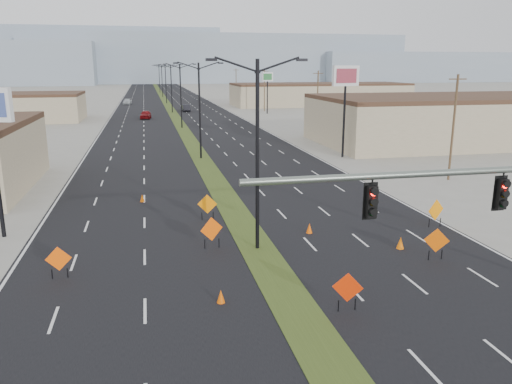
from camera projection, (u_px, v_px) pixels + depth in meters
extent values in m
plane|color=gray|center=(339.00, 380.00, 15.77)|extent=(600.00, 600.00, 0.00)
cube|color=black|center=(171.00, 111.00, 110.47)|extent=(25.00, 400.00, 0.02)
cube|color=#334518|center=(171.00, 111.00, 110.47)|extent=(2.00, 400.00, 0.04)
cube|color=tan|center=(458.00, 121.00, 64.77)|extent=(36.00, 18.00, 5.50)
cube|color=tan|center=(319.00, 95.00, 127.22)|extent=(44.00, 16.00, 5.00)
cube|color=#8797A7|center=(219.00, 59.00, 304.75)|extent=(220.00, 50.00, 28.00)
cube|color=#8797A7|center=(434.00, 67.00, 325.57)|extent=(160.00, 50.00, 18.00)
cube|color=#8797A7|center=(103.00, 56.00, 308.67)|extent=(140.00, 50.00, 32.00)
cylinder|color=slate|center=(467.00, 172.00, 17.25)|extent=(16.00, 0.24, 0.24)
cube|color=black|center=(371.00, 202.00, 16.74)|extent=(0.50, 0.28, 1.30)
sphere|color=#FF0C05|center=(374.00, 193.00, 16.50)|extent=(0.22, 0.22, 0.22)
cube|color=black|center=(501.00, 194.00, 17.77)|extent=(0.50, 0.28, 1.30)
sphere|color=#FF0C05|center=(506.00, 185.00, 17.54)|extent=(0.22, 0.22, 0.22)
cylinder|color=black|center=(257.00, 158.00, 25.91)|extent=(0.20, 0.20, 10.00)
cube|color=black|center=(211.00, 60.00, 24.22)|extent=(0.55, 0.24, 0.14)
cube|color=black|center=(302.00, 60.00, 25.17)|extent=(0.55, 0.24, 0.14)
cylinder|color=black|center=(200.00, 112.00, 52.42)|extent=(0.20, 0.20, 10.00)
cube|color=black|center=(176.00, 63.00, 50.73)|extent=(0.55, 0.24, 0.14)
cube|color=black|center=(221.00, 63.00, 51.69)|extent=(0.55, 0.24, 0.14)
cylinder|color=black|center=(181.00, 96.00, 78.94)|extent=(0.20, 0.20, 10.00)
cube|color=black|center=(165.00, 64.00, 77.25)|extent=(0.55, 0.24, 0.14)
cube|color=black|center=(194.00, 64.00, 78.21)|extent=(0.55, 0.24, 0.14)
cylinder|color=black|center=(171.00, 89.00, 105.46)|extent=(0.20, 0.20, 10.00)
cube|color=black|center=(159.00, 65.00, 103.77)|extent=(0.55, 0.24, 0.14)
cube|color=black|center=(182.00, 65.00, 104.72)|extent=(0.55, 0.24, 0.14)
cylinder|color=black|center=(166.00, 84.00, 131.98)|extent=(0.20, 0.20, 10.00)
cube|color=black|center=(156.00, 65.00, 130.28)|extent=(0.55, 0.24, 0.14)
cube|color=black|center=(174.00, 65.00, 131.24)|extent=(0.55, 0.24, 0.14)
cylinder|color=black|center=(162.00, 81.00, 158.49)|extent=(0.20, 0.20, 10.00)
cube|color=black|center=(154.00, 65.00, 156.80)|extent=(0.55, 0.24, 0.14)
cube|color=black|center=(169.00, 65.00, 157.76)|extent=(0.55, 0.24, 0.14)
cylinder|color=black|center=(159.00, 79.00, 185.01)|extent=(0.20, 0.20, 10.00)
cube|color=black|center=(152.00, 65.00, 183.32)|extent=(0.55, 0.24, 0.14)
cube|color=black|center=(165.00, 65.00, 184.27)|extent=(0.55, 0.24, 0.14)
cylinder|color=#4C3823|center=(453.00, 128.00, 42.49)|extent=(0.20, 0.20, 9.00)
cube|color=#4C3823|center=(458.00, 79.00, 41.49)|extent=(1.60, 0.10, 0.10)
cylinder|color=#4C3823|center=(317.00, 101.00, 75.64)|extent=(0.20, 0.20, 9.00)
cube|color=#4C3823|center=(318.00, 73.00, 74.63)|extent=(1.60, 0.10, 0.10)
cylinder|color=#4C3823|center=(264.00, 90.00, 108.79)|extent=(0.20, 0.20, 9.00)
cube|color=#4C3823|center=(264.00, 71.00, 107.78)|extent=(1.60, 0.10, 0.10)
cylinder|color=#4C3823|center=(236.00, 85.00, 141.93)|extent=(0.20, 0.20, 9.00)
cube|color=#4C3823|center=(236.00, 70.00, 140.93)|extent=(1.60, 0.10, 0.10)
imported|color=maroon|center=(146.00, 115.00, 93.92)|extent=(2.29, 4.74, 1.56)
imported|color=black|center=(186.00, 108.00, 109.05)|extent=(1.64, 4.50, 1.48)
imported|color=#AEB5B8|center=(127.00, 102.00, 129.53)|extent=(2.23, 4.84, 1.37)
cube|color=#FF5505|center=(58.00, 259.00, 23.10)|extent=(1.17, 0.10, 1.17)
cylinder|color=black|center=(52.00, 274.00, 23.21)|extent=(0.05, 0.05, 0.49)
cylinder|color=black|center=(68.00, 273.00, 23.35)|extent=(0.05, 0.05, 0.49)
cube|color=#FB5505|center=(212.00, 229.00, 26.90)|extent=(1.26, 0.50, 1.33)
cylinder|color=black|center=(205.00, 244.00, 27.02)|extent=(0.05, 0.05, 0.55)
cylinder|color=black|center=(219.00, 243.00, 27.18)|extent=(0.05, 0.05, 0.55)
cube|color=orange|center=(207.00, 204.00, 32.00)|extent=(1.24, 0.30, 1.26)
cylinder|color=black|center=(202.00, 216.00, 32.11)|extent=(0.05, 0.05, 0.52)
cylinder|color=black|center=(213.00, 215.00, 32.26)|extent=(0.05, 0.05, 0.52)
cube|color=red|center=(348.00, 287.00, 19.98)|extent=(1.16, 0.50, 1.24)
cylinder|color=black|center=(338.00, 306.00, 20.09)|extent=(0.05, 0.05, 0.52)
cylinder|color=black|center=(355.00, 304.00, 20.24)|extent=(0.05, 0.05, 0.52)
cube|color=#E45504|center=(437.00, 240.00, 25.32)|extent=(1.18, 0.53, 1.26)
cylinder|color=black|center=(429.00, 255.00, 25.44)|extent=(0.05, 0.05, 0.53)
cylinder|color=black|center=(442.00, 254.00, 25.59)|extent=(0.05, 0.05, 0.53)
cube|color=orange|center=(436.00, 210.00, 30.50)|extent=(1.26, 0.46, 1.32)
cylinder|color=black|center=(429.00, 223.00, 30.63)|extent=(0.05, 0.05, 0.55)
cylinder|color=black|center=(440.00, 222.00, 30.79)|extent=(0.05, 0.05, 0.55)
cone|color=#DE5304|center=(221.00, 296.00, 20.84)|extent=(0.43, 0.43, 0.59)
cone|color=#EB5404|center=(309.00, 228.00, 29.55)|extent=(0.43, 0.43, 0.62)
cone|color=orange|center=(400.00, 243.00, 27.02)|extent=(0.54, 0.54, 0.69)
cone|color=#E55E04|center=(142.00, 198.00, 36.39)|extent=(0.39, 0.39, 0.58)
cylinder|color=black|center=(344.00, 120.00, 53.50)|extent=(0.24, 0.24, 8.03)
cube|color=white|center=(346.00, 76.00, 52.36)|extent=(3.17, 1.05, 2.11)
cube|color=#953140|center=(347.00, 76.00, 52.17)|extent=(2.48, 0.62, 1.48)
cylinder|color=black|center=(267.00, 97.00, 103.73)|extent=(0.24, 0.24, 6.98)
cube|color=white|center=(267.00, 77.00, 102.74)|extent=(2.66, 1.44, 1.84)
cube|color=#2F753A|center=(268.00, 77.00, 102.55)|extent=(2.03, 0.94, 1.29)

